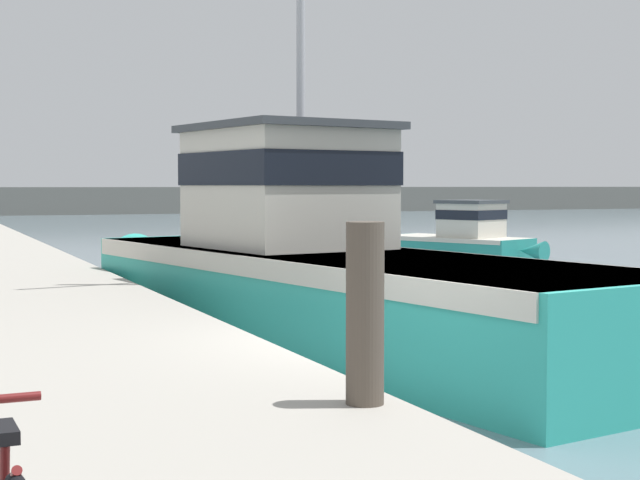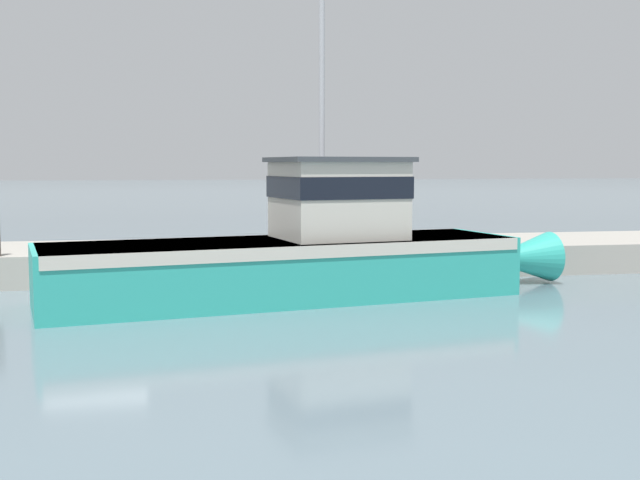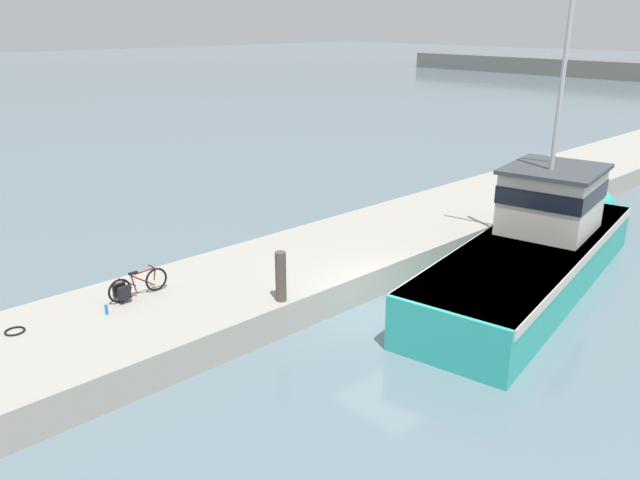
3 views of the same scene
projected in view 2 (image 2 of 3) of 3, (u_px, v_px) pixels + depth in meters
name	position (u px, v px, depth m)	size (l,w,h in m)	color
ground_plane	(96.00, 296.00, 20.28)	(320.00, 320.00, 0.00)	slate
dock_pier	(106.00, 262.00, 23.78)	(4.61, 80.00, 0.90)	#A39E93
fishing_boat_main	(307.00, 250.00, 19.97)	(5.26, 14.02, 10.55)	teal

